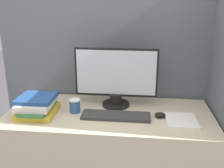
# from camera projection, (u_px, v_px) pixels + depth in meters

# --- Properties ---
(cubicle_panel_rear) EXTENTS (1.80, 0.04, 1.77)m
(cubicle_panel_rear) POSITION_uv_depth(u_px,v_px,m) (114.00, 79.00, 2.09)
(cubicle_panel_rear) COLOR slate
(cubicle_panel_rear) RESTS_ON ground_plane
(cubicle_panel_right) EXTENTS (0.04, 0.69, 1.77)m
(cubicle_panel_right) POSITION_uv_depth(u_px,v_px,m) (222.00, 98.00, 1.70)
(cubicle_panel_right) COLOR slate
(cubicle_panel_right) RESTS_ON ground_plane
(desk) EXTENTS (1.40, 0.63, 0.76)m
(desk) POSITION_uv_depth(u_px,v_px,m) (109.00, 160.00, 1.91)
(desk) COLOR beige
(desk) RESTS_ON ground_plane
(monitor) EXTENTS (0.58, 0.20, 0.42)m
(monitor) POSITION_uv_depth(u_px,v_px,m) (116.00, 79.00, 1.85)
(monitor) COLOR black
(monitor) RESTS_ON desk
(keyboard) EXTENTS (0.45, 0.14, 0.02)m
(keyboard) POSITION_uv_depth(u_px,v_px,m) (116.00, 116.00, 1.72)
(keyboard) COLOR #333333
(keyboard) RESTS_ON desk
(mouse) EXTENTS (0.07, 0.05, 0.03)m
(mouse) POSITION_uv_depth(u_px,v_px,m) (160.00, 115.00, 1.71)
(mouse) COLOR black
(mouse) RESTS_ON desk
(coffee_cup) EXTENTS (0.08, 0.08, 0.09)m
(coffee_cup) POSITION_uv_depth(u_px,v_px,m) (75.00, 106.00, 1.79)
(coffee_cup) COLOR #335999
(coffee_cup) RESTS_ON desk
(book_stack) EXTENTS (0.25, 0.31, 0.12)m
(book_stack) POSITION_uv_depth(u_px,v_px,m) (38.00, 105.00, 1.76)
(book_stack) COLOR gold
(book_stack) RESTS_ON desk
(paper_pile) EXTENTS (0.20, 0.22, 0.02)m
(paper_pile) POSITION_uv_depth(u_px,v_px,m) (181.00, 120.00, 1.66)
(paper_pile) COLOR white
(paper_pile) RESTS_ON desk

